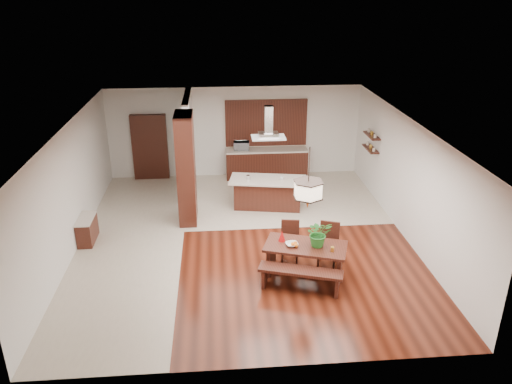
{
  "coord_description": "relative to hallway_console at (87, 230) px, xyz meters",
  "views": [
    {
      "loc": [
        -0.63,
        -10.93,
        5.87
      ],
      "look_at": [
        0.3,
        0.0,
        1.25
      ],
      "focal_mm": 35.0,
      "sensor_mm": 36.0,
      "label": 1
    }
  ],
  "objects": [
    {
      "name": "dining_chair_right",
      "position": [
        5.6,
        -1.57,
        0.18
      ],
      "size": [
        0.56,
        0.56,
        0.98
      ],
      "primitive_type": null,
      "rotation": [
        0.0,
        0.0,
        -0.36
      ],
      "color": "black",
      "rests_on": "ground"
    },
    {
      "name": "hallway_console",
      "position": [
        0.0,
        0.0,
        0.0
      ],
      "size": [
        0.37,
        0.88,
        0.63
      ],
      "primitive_type": "cube",
      "color": "black",
      "rests_on": "ground"
    },
    {
      "name": "range_hood",
      "position": [
        4.59,
        1.63,
        2.15
      ],
      "size": [
        0.9,
        0.55,
        0.87
      ],
      "primitive_type": null,
      "color": "silver",
      "rests_on": "room_shell"
    },
    {
      "name": "kitchen_window",
      "position": [
        4.81,
        4.26,
        1.44
      ],
      "size": [
        2.6,
        0.08,
        1.5
      ],
      "primitive_type": "cube",
      "color": "#985C2D",
      "rests_on": "room_shell"
    },
    {
      "name": "fruit_bowl",
      "position": [
        4.73,
        -1.92,
        0.43
      ],
      "size": [
        0.3,
        0.3,
        0.06
      ],
      "primitive_type": "imported",
      "rotation": [
        0.0,
        0.0,
        0.15
      ],
      "color": "beige",
      "rests_on": "dining_table"
    },
    {
      "name": "kitchen_island",
      "position": [
        4.59,
        1.62,
        0.13
      ],
      "size": [
        2.23,
        1.27,
        0.87
      ],
      "rotation": [
        0.0,
        0.0,
        -0.18
      ],
      "color": "black",
      "rests_on": "ground"
    },
    {
      "name": "tile_hallway",
      "position": [
        1.06,
        -0.2,
        -0.31
      ],
      "size": [
        2.5,
        9.0,
        0.01
      ],
      "primitive_type": "cube",
      "color": "beige",
      "rests_on": "ground"
    },
    {
      "name": "gold_ornament",
      "position": [
        5.53,
        -2.23,
        0.45
      ],
      "size": [
        0.1,
        0.1,
        0.1
      ],
      "primitive_type": "cylinder",
      "rotation": [
        0.0,
        0.0,
        0.41
      ],
      "color": "gold",
      "rests_on": "dining_table"
    },
    {
      "name": "hallway_doorway",
      "position": [
        1.11,
        4.2,
        0.74
      ],
      "size": [
        1.1,
        0.2,
        2.1
      ],
      "primitive_type": "cube",
      "color": "black",
      "rests_on": "ground"
    },
    {
      "name": "shelf_upper",
      "position": [
        7.68,
        2.4,
        1.49
      ],
      "size": [
        0.26,
        0.9,
        0.04
      ],
      "primitive_type": "cube",
      "color": "black",
      "rests_on": "room_shell"
    },
    {
      "name": "dining_bench",
      "position": [
        4.83,
        -2.52,
        -0.07
      ],
      "size": [
        1.75,
        0.89,
        0.48
      ],
      "primitive_type": null,
      "rotation": [
        0.0,
        0.0,
        -0.31
      ],
      "color": "black",
      "rests_on": "ground"
    },
    {
      "name": "rear_counter",
      "position": [
        4.81,
        4.0,
        0.16
      ],
      "size": [
        2.6,
        0.62,
        0.95
      ],
      "color": "black",
      "rests_on": "ground"
    },
    {
      "name": "partition_stub",
      "position": [
        2.41,
        3.1,
        1.14
      ],
      "size": [
        0.18,
        2.4,
        2.9
      ],
      "primitive_type": "cube",
      "color": "silver",
      "rests_on": "ground"
    },
    {
      "name": "shelf_lower",
      "position": [
        7.68,
        2.4,
        1.08
      ],
      "size": [
        0.26,
        0.9,
        0.04
      ],
      "primitive_type": "cube",
      "color": "black",
      "rests_on": "room_shell"
    },
    {
      "name": "island_cup",
      "position": [
        4.96,
        1.52,
        0.59
      ],
      "size": [
        0.11,
        0.11,
        0.09
      ],
      "primitive_type": "imported",
      "rotation": [
        0.0,
        0.0,
        0.03
      ],
      "color": "white",
      "rests_on": "kitchen_island"
    },
    {
      "name": "partition_pier",
      "position": [
        2.41,
        1.0,
        1.14
      ],
      "size": [
        0.45,
        1.0,
        2.9
      ],
      "primitive_type": "cube",
      "color": "black",
      "rests_on": "ground"
    },
    {
      "name": "microwave",
      "position": [
        4.0,
        4.02,
        0.77
      ],
      "size": [
        0.5,
        0.35,
        0.27
      ],
      "primitive_type": "imported",
      "rotation": [
        0.0,
        0.0,
        -0.03
      ],
      "color": "silver",
      "rests_on": "rear_counter"
    },
    {
      "name": "room_shell",
      "position": [
        3.81,
        -0.2,
        1.75
      ],
      "size": [
        9.0,
        9.04,
        2.92
      ],
      "color": "#3A140A",
      "rests_on": "ground"
    },
    {
      "name": "dining_chair_left",
      "position": [
        4.79,
        -1.3,
        0.15
      ],
      "size": [
        0.47,
        0.47,
        0.93
      ],
      "primitive_type": null,
      "rotation": [
        0.0,
        0.0,
        -0.15
      ],
      "color": "black",
      "rests_on": "ground"
    },
    {
      "name": "pendant_lantern",
      "position": [
        5.02,
        -1.93,
        1.93
      ],
      "size": [
        0.64,
        0.64,
        1.31
      ],
      "primitive_type": null,
      "color": "beige",
      "rests_on": "room_shell"
    },
    {
      "name": "tile_kitchen",
      "position": [
        5.06,
        2.3,
        -0.31
      ],
      "size": [
        5.5,
        4.0,
        0.01
      ],
      "primitive_type": "cube",
      "color": "beige",
      "rests_on": "ground"
    },
    {
      "name": "soffit_band",
      "position": [
        3.81,
        -0.2,
        2.57
      ],
      "size": [
        8.0,
        9.0,
        0.02
      ],
      "primitive_type": "cube",
      "color": "#361B0D",
      "rests_on": "room_shell"
    },
    {
      "name": "napkin_cone",
      "position": [
        4.54,
        -1.69,
        0.52
      ],
      "size": [
        0.2,
        0.2,
        0.24
      ],
      "primitive_type": "cone",
      "rotation": [
        0.0,
        0.0,
        -0.39
      ],
      "color": "#A80C0C",
      "rests_on": "dining_table"
    },
    {
      "name": "foliage_plant",
      "position": [
        5.28,
        -1.97,
        0.69
      ],
      "size": [
        0.57,
        0.51,
        0.59
      ],
      "primitive_type": "imported",
      "rotation": [
        0.0,
        0.0,
        0.1
      ],
      "color": "#256F26",
      "rests_on": "dining_table"
    },
    {
      "name": "dining_table",
      "position": [
        5.02,
        -1.93,
        0.21
      ],
      "size": [
        1.9,
        1.36,
        0.71
      ],
      "rotation": [
        0.0,
        0.0,
        -0.33
      ],
      "color": "black",
      "rests_on": "ground"
    }
  ]
}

